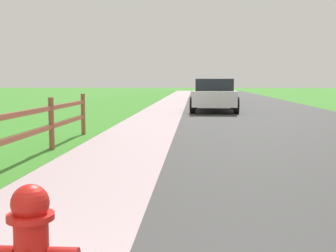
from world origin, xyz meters
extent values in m
plane|color=#3C852A|center=(0.00, 25.00, 0.00)|extent=(120.00, 120.00, 0.00)
cube|color=#3A3A3A|center=(3.50, 27.00, 0.00)|extent=(7.00, 66.00, 0.01)
cube|color=#B199A0|center=(-3.00, 27.00, 0.00)|extent=(6.00, 66.00, 0.01)
cube|color=#3C852A|center=(-4.50, 27.00, 0.01)|extent=(5.00, 66.00, 0.00)
cylinder|color=red|center=(-0.42, 1.37, 0.63)|extent=(0.27, 0.27, 0.03)
sphere|color=red|center=(-0.42, 1.37, 0.71)|extent=(0.22, 0.22, 0.22)
cube|color=#A91511|center=(-0.42, 1.37, 0.78)|extent=(0.04, 0.04, 0.04)
cylinder|color=brown|center=(-2.39, 7.61, 0.54)|extent=(0.11, 0.11, 1.08)
cylinder|color=brown|center=(-2.39, 10.13, 0.54)|extent=(0.11, 0.11, 1.08)
cube|color=white|center=(1.43, 19.28, 0.64)|extent=(2.07, 4.94, 0.66)
cube|color=#1E232B|center=(1.42, 19.10, 1.23)|extent=(1.75, 2.46, 0.53)
cylinder|color=black|center=(0.55, 20.82, 0.36)|extent=(0.25, 0.74, 0.73)
cylinder|color=black|center=(2.43, 20.75, 0.36)|extent=(0.25, 0.74, 0.73)
cylinder|color=black|center=(0.43, 17.81, 0.36)|extent=(0.25, 0.74, 0.73)
cylinder|color=black|center=(2.31, 17.73, 0.36)|extent=(0.25, 0.74, 0.73)
cube|color=black|center=(1.97, 28.76, 0.64)|extent=(1.94, 4.91, 0.73)
cube|color=#1E232B|center=(1.97, 28.83, 1.26)|extent=(1.65, 2.09, 0.49)
cylinder|color=black|center=(1.10, 30.30, 0.33)|extent=(0.24, 0.66, 0.66)
cylinder|color=black|center=(2.92, 30.25, 0.33)|extent=(0.24, 0.66, 0.66)
cylinder|color=black|center=(1.02, 27.28, 0.33)|extent=(0.24, 0.66, 0.66)
cylinder|color=black|center=(2.84, 27.23, 0.33)|extent=(0.24, 0.66, 0.66)
camera|label=1|loc=(0.53, -1.02, 1.42)|focal=46.38mm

